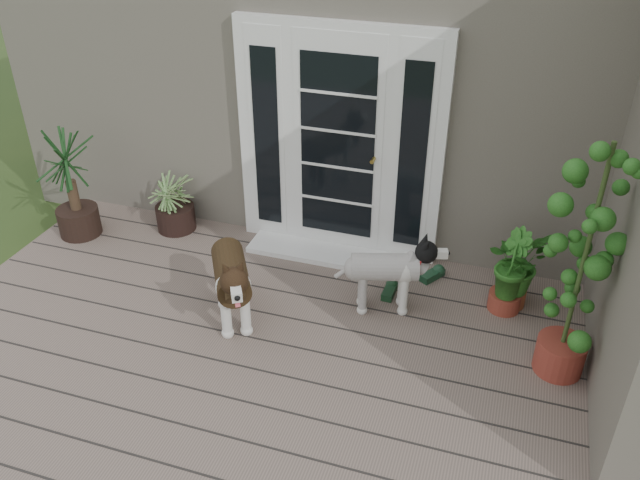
% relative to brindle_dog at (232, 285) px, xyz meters
% --- Properties ---
extents(deck, '(6.20, 4.60, 0.12)m').
position_rel_brindle_dog_xyz_m(deck, '(0.67, -0.82, -0.41)').
color(deck, '#6B5B4C').
rests_on(deck, ground).
extents(house_main, '(7.40, 4.00, 3.10)m').
position_rel_brindle_dog_xyz_m(house_main, '(0.67, 3.43, 1.08)').
color(house_main, '#665E54').
rests_on(house_main, ground).
extents(door_unit, '(1.90, 0.14, 2.15)m').
position_rel_brindle_dog_xyz_m(door_unit, '(0.47, 1.38, 0.72)').
color(door_unit, white).
rests_on(door_unit, deck).
extents(door_step, '(1.60, 0.40, 0.05)m').
position_rel_brindle_dog_xyz_m(door_step, '(0.47, 1.18, -0.33)').
color(door_step, white).
rests_on(door_step, deck).
extents(brindle_dog, '(0.74, 0.92, 0.71)m').
position_rel_brindle_dog_xyz_m(brindle_dog, '(0.00, 0.00, 0.00)').
color(brindle_dog, '#3F2C17').
rests_on(brindle_dog, deck).
extents(white_dog, '(0.80, 0.52, 0.62)m').
position_rel_brindle_dog_xyz_m(white_dog, '(1.13, 0.53, -0.05)').
color(white_dog, silver).
rests_on(white_dog, deck).
extents(spider_plant, '(0.83, 0.83, 0.69)m').
position_rel_brindle_dog_xyz_m(spider_plant, '(-1.18, 1.18, -0.01)').
color(spider_plant, '#86965C').
rests_on(spider_plant, deck).
extents(yucca, '(0.86, 0.86, 1.12)m').
position_rel_brindle_dog_xyz_m(yucca, '(-2.05, 0.79, 0.21)').
color(yucca, '#123411').
rests_on(yucca, deck).
extents(herb_a, '(0.68, 0.68, 0.63)m').
position_rel_brindle_dog_xyz_m(herb_a, '(2.15, 0.93, -0.04)').
color(herb_a, '#185419').
rests_on(herb_a, deck).
extents(herb_b, '(0.41, 0.41, 0.54)m').
position_rel_brindle_dog_xyz_m(herb_b, '(2.11, 0.85, -0.08)').
color(herb_b, '#215819').
rests_on(herb_b, deck).
extents(herb_c, '(0.48, 0.48, 0.53)m').
position_rel_brindle_dog_xyz_m(herb_c, '(3.05, 0.93, -0.09)').
color(herb_c, '#195A1B').
rests_on(herb_c, deck).
extents(sapling, '(0.71, 0.71, 1.92)m').
position_rel_brindle_dog_xyz_m(sapling, '(2.55, 0.22, 0.60)').
color(sapling, '#2B651D').
rests_on(sapling, deck).
extents(clog_left, '(0.14, 0.28, 0.08)m').
position_rel_brindle_dog_xyz_m(clog_left, '(1.14, 0.75, -0.31)').
color(clog_left, '#13311A').
rests_on(clog_left, deck).
extents(clog_right, '(0.27, 0.31, 0.09)m').
position_rel_brindle_dog_xyz_m(clog_right, '(1.45, 1.11, -0.31)').
color(clog_right, '#173922').
rests_on(clog_right, deck).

